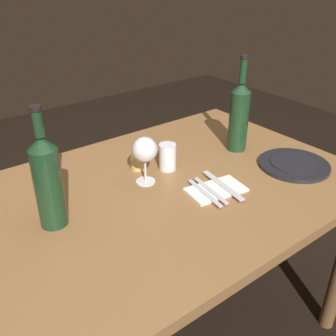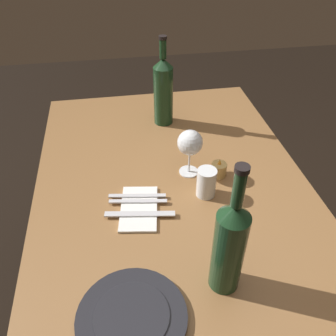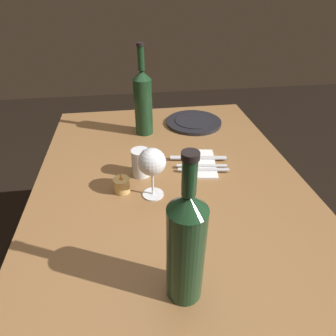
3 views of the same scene
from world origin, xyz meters
name	(u,v)px [view 3 (image 3 of 3)]	position (x,y,z in m)	size (l,w,h in m)	color
ground_plane	(170,308)	(0.00, 0.00, 0.00)	(6.00, 6.00, 0.00)	black
dining_table	(171,204)	(0.00, 0.00, 0.65)	(1.30, 0.90, 0.74)	olive
wine_glass_left	(152,163)	(-0.05, 0.06, 0.86)	(0.08, 0.08, 0.17)	white
wine_bottle	(186,247)	(-0.39, 0.03, 0.88)	(0.08, 0.08, 0.35)	#19381E
wine_bottle_second	(143,101)	(0.39, 0.06, 0.88)	(0.08, 0.08, 0.37)	#19381E
water_tumbler	(141,164)	(0.07, 0.09, 0.78)	(0.06, 0.06, 0.10)	white
votive_candle	(122,185)	(-0.02, 0.16, 0.76)	(0.05, 0.05, 0.07)	#DBB266
dinner_plate	(194,122)	(0.45, -0.17, 0.75)	(0.26, 0.26, 0.02)	black
folded_napkin	(200,163)	(0.10, -0.12, 0.74)	(0.20, 0.14, 0.01)	white
fork_inner	(202,166)	(0.08, -0.12, 0.75)	(0.04, 0.18, 0.00)	silver
fork_outer	(204,170)	(0.05, -0.12, 0.75)	(0.04, 0.18, 0.00)	silver
table_knife	(198,158)	(0.13, -0.12, 0.75)	(0.05, 0.21, 0.00)	silver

